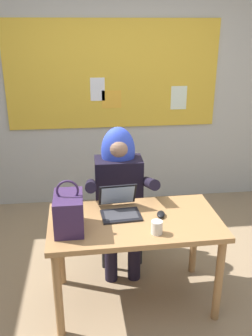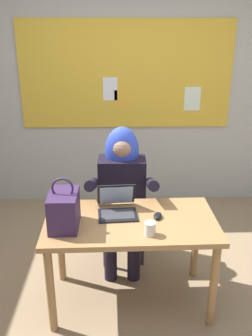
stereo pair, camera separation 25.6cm
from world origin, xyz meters
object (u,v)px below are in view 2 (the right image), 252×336
Objects in this scene: handbag at (64,210)px; chair_at_desk at (122,203)px; computer_mouse at (158,216)px; coffee_mug at (150,229)px; desk_main at (131,232)px; person_costumed at (122,186)px; laptop at (117,207)px.

chair_at_desk is at bearing 62.27° from handbag.
computer_mouse is 1.09× the size of coffee_mug.
desk_main is 1.02× the size of person_costumed.
person_costumed is at bearing 80.35° from laptop.
chair_at_desk is 0.98m from coffee_mug.
person_costumed is 0.79m from handbag.
coffee_mug is at bearing -12.13° from handbag.
laptop is (-0.04, -0.46, 0.04)m from person_costumed.
computer_mouse is 0.70m from handbag.
coffee_mug is (0.18, -0.92, 0.27)m from chair_at_desk.
handbag is at bearing -30.94° from chair_at_desk.
computer_mouse is 0.28× the size of handbag.
person_costumed is 12.15× the size of computer_mouse.
desk_main is at bearing 1.58° from chair_at_desk.
person_costumed is 0.61m from computer_mouse.
handbag is (-0.42, -0.79, 0.35)m from chair_at_desk.
handbag is (-0.68, -0.11, 0.12)m from computer_mouse.
chair_at_desk is at bearing 101.32° from coffee_mug.
handbag is (-0.38, -0.20, 0.09)m from laptop.
desk_main is 0.59m from person_costumed.
handbag reaches higher than desk_main.
desk_main is 1.41× the size of chair_at_desk.
handbag is at bearing -170.34° from desk_main.
computer_mouse is (0.20, 0.03, 0.12)m from desk_main.
handbag is 3.98× the size of coffee_mug.
computer_mouse is at bearing 8.91° from handbag.
person_costumed is 13.31× the size of coffee_mug.
computer_mouse is at bearing 71.53° from coffee_mug.
chair_at_desk is at bearing 126.15° from computer_mouse.
handbag is at bearing 167.87° from coffee_mug.
laptop is at bearing 178.13° from computer_mouse.
person_costumed is (-0.06, 0.58, 0.11)m from desk_main.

